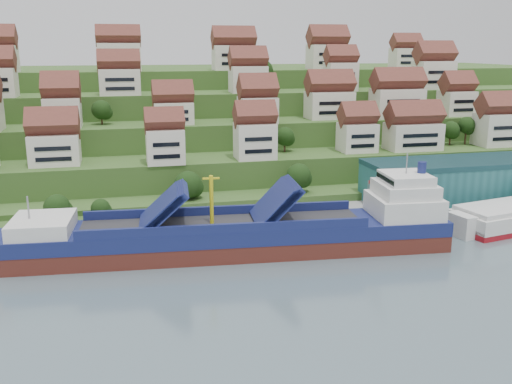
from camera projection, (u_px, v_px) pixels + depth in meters
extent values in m
plane|color=slate|center=(303.00, 246.00, 113.83)|extent=(300.00, 300.00, 0.00)
cube|color=gray|center=(366.00, 213.00, 132.17)|extent=(180.00, 14.00, 2.20)
cube|color=gray|center=(3.00, 246.00, 112.02)|extent=(45.00, 20.00, 1.00)
cube|color=#2D4C1E|center=(225.00, 157.00, 194.39)|extent=(260.00, 128.00, 4.00)
cube|color=#2D4C1E|center=(223.00, 145.00, 198.23)|extent=(260.00, 118.00, 11.00)
cube|color=#2D4C1E|center=(219.00, 131.00, 204.90)|extent=(260.00, 102.00, 18.00)
cube|color=#2D4C1E|center=(215.00, 119.00, 211.57)|extent=(260.00, 86.00, 25.00)
cube|color=#2D4C1E|center=(211.00, 108.00, 219.31)|extent=(260.00, 68.00, 31.00)
cube|color=silver|center=(55.00, 149.00, 136.88)|extent=(11.58, 8.57, 7.33)
cube|color=silver|center=(165.00, 146.00, 137.85)|extent=(8.98, 7.03, 8.37)
cube|color=silver|center=(255.00, 141.00, 143.93)|extent=(9.84, 7.62, 8.92)
cube|color=silver|center=(357.00, 137.00, 153.85)|extent=(9.35, 7.73, 7.61)
cube|color=silver|center=(413.00, 136.00, 156.60)|extent=(14.54, 8.26, 7.27)
cube|color=silver|center=(496.00, 130.00, 162.92)|extent=(11.15, 8.31, 9.14)
cube|color=silver|center=(63.00, 112.00, 149.67)|extent=(9.23, 8.98, 7.69)
cube|color=silver|center=(173.00, 113.00, 155.84)|extent=(10.53, 7.90, 5.90)
cube|color=silver|center=(258.00, 110.00, 157.66)|extent=(9.99, 8.56, 7.08)
cube|color=silver|center=(329.00, 105.00, 167.27)|extent=(13.12, 8.36, 7.86)
cube|color=silver|center=(397.00, 103.00, 169.50)|extent=(14.75, 8.18, 8.50)
cube|color=silver|center=(456.00, 103.00, 175.13)|extent=(9.41, 8.04, 7.40)
cube|color=silver|center=(120.00, 82.00, 164.03)|extent=(11.49, 7.30, 7.40)
cube|color=silver|center=(248.00, 79.00, 172.82)|extent=(10.80, 7.79, 7.90)
cube|color=silver|center=(340.00, 77.00, 178.56)|extent=(9.42, 7.14, 8.77)
cube|color=silver|center=(433.00, 75.00, 187.95)|extent=(12.16, 8.47, 9.00)
cube|color=silver|center=(119.00, 57.00, 181.63)|extent=(13.28, 7.51, 8.68)
cube|color=silver|center=(234.00, 58.00, 188.99)|extent=(13.67, 8.15, 7.99)
cube|color=silver|center=(327.00, 57.00, 197.73)|extent=(13.10, 8.73, 8.24)
cube|color=silver|center=(405.00, 58.00, 207.99)|extent=(10.34, 7.05, 7.00)
ellipsoid|color=#1C3A13|center=(299.00, 176.00, 138.00)|extent=(6.03, 6.03, 6.03)
ellipsoid|color=#1C3A13|center=(188.00, 185.00, 132.33)|extent=(6.50, 6.50, 6.50)
ellipsoid|color=#1C3A13|center=(451.00, 130.00, 163.66)|extent=(5.06, 5.06, 5.06)
ellipsoid|color=#1C3A13|center=(466.00, 125.00, 164.47)|extent=(4.85, 4.85, 4.85)
ellipsoid|color=#1C3A13|center=(285.00, 136.00, 153.14)|extent=(5.06, 5.06, 5.06)
ellipsoid|color=#1C3A13|center=(381.00, 96.00, 174.12)|extent=(5.00, 5.00, 5.00)
ellipsoid|color=#1C3A13|center=(63.00, 111.00, 153.42)|extent=(5.74, 5.74, 5.74)
ellipsoid|color=#1C3A13|center=(101.00, 110.00, 154.25)|extent=(5.24, 5.24, 5.24)
ellipsoid|color=#1C3A13|center=(262.00, 71.00, 177.23)|extent=(6.90, 6.90, 6.90)
ellipsoid|color=#1C3A13|center=(341.00, 73.00, 186.20)|extent=(4.51, 4.51, 4.51)
ellipsoid|color=#1C3A13|center=(351.00, 79.00, 185.39)|extent=(4.22, 4.22, 4.22)
ellipsoid|color=#1C3A13|center=(57.00, 208.00, 119.50)|extent=(5.60, 5.60, 5.60)
ellipsoid|color=#1C3A13|center=(101.00, 208.00, 121.65)|extent=(4.12, 4.12, 4.12)
cube|color=#266568|center=(484.00, 179.00, 139.71)|extent=(60.00, 15.00, 10.00)
cylinder|color=gray|center=(368.00, 198.00, 125.75)|extent=(0.16, 0.16, 8.00)
cube|color=maroon|center=(371.00, 182.00, 124.99)|extent=(1.20, 0.05, 0.80)
cube|color=white|center=(0.00, 242.00, 109.74)|extent=(2.40, 2.20, 2.20)
cube|color=white|center=(24.00, 238.00, 112.05)|extent=(2.40, 2.20, 2.20)
cube|color=#532119|center=(234.00, 248.00, 109.90)|extent=(83.55, 19.51, 5.31)
cube|color=navy|center=(234.00, 230.00, 109.01)|extent=(83.56, 19.64, 2.76)
cube|color=silver|center=(42.00, 225.00, 103.26)|extent=(11.57, 12.93, 2.76)
cube|color=#262628|center=(223.00, 224.00, 108.36)|extent=(53.78, 15.16, 0.32)
cube|color=navy|center=(160.00, 208.00, 105.77)|extent=(8.89, 12.33, 7.34)
cube|color=navy|center=(273.00, 203.00, 108.86)|extent=(8.49, 12.30, 7.76)
cylinder|color=yellow|center=(212.00, 200.00, 106.89)|extent=(0.80, 0.80, 9.55)
cube|color=silver|center=(404.00, 206.00, 113.12)|extent=(13.69, 13.11, 4.25)
cube|color=silver|center=(405.00, 189.00, 112.27)|extent=(11.47, 11.66, 2.65)
cube|color=silver|center=(406.00, 178.00, 111.72)|extent=(9.25, 10.22, 1.91)
cylinder|color=navy|center=(422.00, 168.00, 111.68)|extent=(1.83, 1.83, 2.33)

